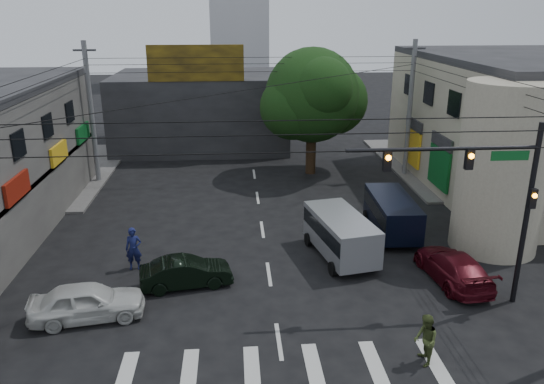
{
  "coord_description": "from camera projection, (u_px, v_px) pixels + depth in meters",
  "views": [
    {
      "loc": [
        -1.43,
        -18.72,
        10.95
      ],
      "look_at": [
        0.29,
        4.0,
        3.12
      ],
      "focal_mm": 35.0,
      "sensor_mm": 36.0,
      "label": 1
    }
  ],
  "objects": [
    {
      "name": "street_tree",
      "position": [
        312.0,
        96.0,
        35.85
      ],
      "size": [
        6.4,
        6.4,
        8.7
      ],
      "color": "black",
      "rests_on": "ground"
    },
    {
      "name": "sidewalk_far_right",
      "position": [
        494.0,
        164.0,
        39.55
      ],
      "size": [
        16.0,
        16.0,
        0.15
      ],
      "primitive_type": "cube",
      "color": "#514F4C",
      "rests_on": "ground"
    },
    {
      "name": "corner_column",
      "position": [
        502.0,
        168.0,
        24.57
      ],
      "size": [
        4.0,
        4.0,
        8.0
      ],
      "primitive_type": "cylinder",
      "color": "gray",
      "rests_on": "ground"
    },
    {
      "name": "traffic_officer",
      "position": [
        134.0,
        249.0,
        23.39
      ],
      "size": [
        0.75,
        0.52,
        1.95
      ],
      "primitive_type": "imported",
      "rotation": [
        0.0,
        0.0,
        0.04
      ],
      "color": "#141948",
      "rests_on": "ground"
    },
    {
      "name": "building_far",
      "position": [
        202.0,
        110.0,
        44.58
      ],
      "size": [
        14.0,
        10.0,
        6.0
      ],
      "primitive_type": "cube",
      "color": "#232326",
      "rests_on": "ground"
    },
    {
      "name": "pedestrian_olive",
      "position": [
        425.0,
        340.0,
        17.07
      ],
      "size": [
        0.94,
        0.78,
        1.76
      ],
      "primitive_type": "imported",
      "rotation": [
        0.0,
        0.0,
        -1.64
      ],
      "color": "#3A4720",
      "rests_on": "ground"
    },
    {
      "name": "dark_sedan",
      "position": [
        186.0,
        272.0,
        22.02
      ],
      "size": [
        2.66,
        4.26,
        1.25
      ],
      "primitive_type": "imported",
      "rotation": [
        0.0,
        0.0,
        1.75
      ],
      "color": "black",
      "rests_on": "ground"
    },
    {
      "name": "billboard",
      "position": [
        196.0,
        63.0,
        38.56
      ],
      "size": [
        7.0,
        0.3,
        2.6
      ],
      "primitive_type": "cube",
      "color": "olive",
      "rests_on": "building_far"
    },
    {
      "name": "ground",
      "position": [
        272.0,
        297.0,
        21.32
      ],
      "size": [
        160.0,
        160.0,
        0.0
      ],
      "primitive_type": "plane",
      "color": "black",
      "rests_on": "ground"
    },
    {
      "name": "utility_pole_far_right",
      "position": [
        410.0,
        110.0,
        35.66
      ],
      "size": [
        0.32,
        0.32,
        9.2
      ],
      "primitive_type": "cylinder",
      "color": "#59595B",
      "rests_on": "ground"
    },
    {
      "name": "silver_minivan",
      "position": [
        340.0,
        237.0,
        24.48
      ],
      "size": [
        5.52,
        3.81,
        2.05
      ],
      "primitive_type": null,
      "rotation": [
        0.0,
        0.0,
        1.77
      ],
      "color": "gray",
      "rests_on": "ground"
    },
    {
      "name": "navy_van",
      "position": [
        392.0,
        216.0,
        27.09
      ],
      "size": [
        5.05,
        2.2,
        1.97
      ],
      "primitive_type": null,
      "rotation": [
        0.0,
        0.0,
        1.54
      ],
      "color": "black",
      "rests_on": "ground"
    },
    {
      "name": "white_compact",
      "position": [
        87.0,
        302.0,
        19.65
      ],
      "size": [
        2.97,
        4.68,
        1.42
      ],
      "primitive_type": "imported",
      "rotation": [
        0.0,
        0.0,
        1.73
      ],
      "color": "silver",
      "rests_on": "ground"
    },
    {
      "name": "utility_pole_far_left",
      "position": [
        92.0,
        114.0,
        34.16
      ],
      "size": [
        0.32,
        0.32,
        9.2
      ],
      "primitive_type": "cylinder",
      "color": "#59595B",
      "rests_on": "ground"
    },
    {
      "name": "building_right",
      "position": [
        540.0,
        126.0,
        33.56
      ],
      "size": [
        14.0,
        18.0,
        8.0
      ],
      "primitive_type": "cube",
      "color": "gray",
      "rests_on": "ground"
    },
    {
      "name": "traffic_gantry",
      "position": [
        488.0,
        187.0,
        19.36
      ],
      "size": [
        7.1,
        0.35,
        7.2
      ],
      "color": "black",
      "rests_on": "ground"
    },
    {
      "name": "maroon_sedan",
      "position": [
        453.0,
        267.0,
        22.41
      ],
      "size": [
        2.76,
        4.95,
        1.33
      ],
      "primitive_type": "imported",
      "rotation": [
        0.0,
        0.0,
        3.24
      ],
      "color": "#450912",
      "rests_on": "ground"
    }
  ]
}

